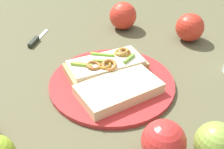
{
  "coord_description": "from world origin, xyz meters",
  "views": [
    {
      "loc": [
        -0.53,
        0.18,
        0.43
      ],
      "look_at": [
        0.0,
        0.0,
        0.03
      ],
      "focal_mm": 49.1,
      "sensor_mm": 36.0,
      "label": 1
    }
  ],
  "objects": [
    {
      "name": "plate",
      "position": [
        0.0,
        0.0,
        0.01
      ],
      "size": [
        0.29,
        0.29,
        0.01
      ],
      "primitive_type": "cylinder",
      "color": "red",
      "rests_on": "ground_plane"
    },
    {
      "name": "ground_plane",
      "position": [
        0.0,
        0.0,
        0.0
      ],
      "size": [
        2.0,
        2.0,
        0.0
      ],
      "primitive_type": "plane",
      "color": "brown",
      "rests_on": "ground"
    },
    {
      "name": "sandwich",
      "position": [
        0.05,
        0.0,
        0.03
      ],
      "size": [
        0.11,
        0.2,
        0.04
      ],
      "rotation": [
        0.0,
        0.0,
        4.81
      ],
      "color": "tan",
      "rests_on": "plate"
    },
    {
      "name": "knife",
      "position": [
        0.26,
        0.14,
        0.01
      ],
      "size": [
        0.1,
        0.07,
        0.01
      ],
      "rotation": [
        0.0,
        0.0,
        5.7
      ],
      "color": "silver",
      "rests_on": "ground_plane"
    },
    {
      "name": "apple_5",
      "position": [
        -0.22,
        -0.02,
        0.04
      ],
      "size": [
        0.11,
        0.11,
        0.08
      ],
      "primitive_type": "sphere",
      "rotation": [
        0.0,
        0.0,
        2.47
      ],
      "color": "red",
      "rests_on": "ground_plane"
    },
    {
      "name": "apple_3",
      "position": [
        0.26,
        -0.12,
        0.04
      ],
      "size": [
        0.1,
        0.1,
        0.08
      ],
      "primitive_type": "sphere",
      "rotation": [
        0.0,
        0.0,
        1.38
      ],
      "color": "red",
      "rests_on": "ground_plane"
    },
    {
      "name": "bread_slice_side",
      "position": [
        -0.05,
        -0.0,
        0.02
      ],
      "size": [
        0.13,
        0.19,
        0.02
      ],
      "primitive_type": "cube",
      "rotation": [
        0.0,
        0.0,
        4.93
      ],
      "color": "beige",
      "rests_on": "plate"
    },
    {
      "name": "apple_4",
      "position": [
        0.13,
        -0.27,
        0.04
      ],
      "size": [
        0.1,
        0.1,
        0.08
      ],
      "primitive_type": "sphere",
      "rotation": [
        0.0,
        0.0,
        2.72
      ],
      "color": "red",
      "rests_on": "ground_plane"
    },
    {
      "name": "apple_1",
      "position": [
        -0.25,
        -0.1,
        0.04
      ],
      "size": [
        0.08,
        0.08,
        0.07
      ],
      "primitive_type": "sphere",
      "rotation": [
        0.0,
        0.0,
        4.73
      ],
      "color": "olive",
      "rests_on": "ground_plane"
    }
  ]
}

